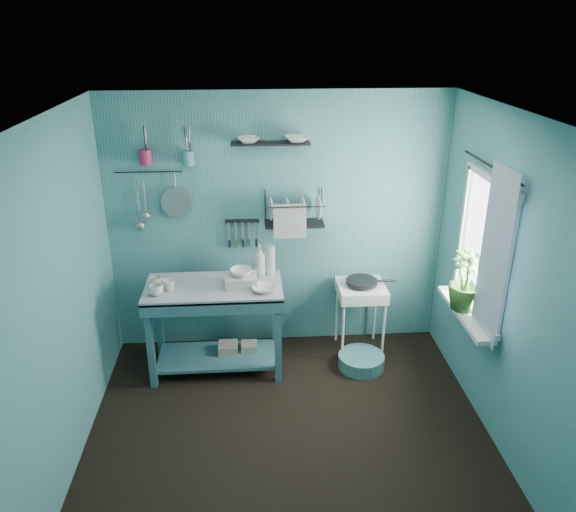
{
  "coord_description": "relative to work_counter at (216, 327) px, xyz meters",
  "views": [
    {
      "loc": [
        -0.26,
        -3.54,
        3.08
      ],
      "look_at": [
        0.05,
        0.85,
        1.2
      ],
      "focal_mm": 35.0,
      "sensor_mm": 36.0,
      "label": 1
    }
  ],
  "objects": [
    {
      "name": "floor_basin",
      "position": [
        1.36,
        -0.09,
        -0.37
      ],
      "size": [
        0.44,
        0.44,
        0.13
      ],
      "primitive_type": "cylinder",
      "color": "teal",
      "rests_on": "floor"
    },
    {
      "name": "ceiling",
      "position": [
        0.61,
        -1.01,
        2.07
      ],
      "size": [
        3.2,
        3.2,
        0.0
      ],
      "primitive_type": "plane",
      "rotation": [
        3.14,
        0.0,
        0.0
      ],
      "color": "silver",
      "rests_on": "ground"
    },
    {
      "name": "ladle_inner",
      "position": [
        -0.68,
        0.45,
        1.03
      ],
      "size": [
        0.01,
        0.01,
        0.3
      ],
      "primitive_type": "cylinder",
      "color": "#9B9DA2",
      "rests_on": "wall_back"
    },
    {
      "name": "tub_bowl",
      "position": [
        0.25,
        -0.02,
        0.56
      ],
      "size": [
        0.2,
        0.2,
        0.06
      ],
      "primitive_type": "imported",
      "color": "silver",
      "rests_on": "wash_tub"
    },
    {
      "name": "wash_tub",
      "position": [
        0.25,
        -0.02,
        0.48
      ],
      "size": [
        0.28,
        0.22,
        0.1
      ],
      "primitive_type": "cube",
      "color": "beige",
      "rests_on": "work_counter"
    },
    {
      "name": "mug_right",
      "position": [
        -0.5,
        0.0,
        0.48
      ],
      "size": [
        0.17,
        0.17,
        0.1
      ],
      "primitive_type": "imported",
      "rotation": [
        0.0,
        0.0,
        1.05
      ],
      "color": "silver",
      "rests_on": "work_counter"
    },
    {
      "name": "curtain_rod",
      "position": [
        2.15,
        -0.56,
        1.62
      ],
      "size": [
        0.02,
        1.05,
        0.02
      ],
      "primitive_type": "cylinder",
      "rotation": [
        1.57,
        0.0,
        0.0
      ],
      "color": "black",
      "rests_on": "wall_right"
    },
    {
      "name": "window_glass",
      "position": [
        2.19,
        -0.56,
        0.97
      ],
      "size": [
        0.0,
        1.1,
        1.1
      ],
      "primitive_type": "plane",
      "rotation": [
        1.57,
        0.0,
        1.57
      ],
      "color": "white",
      "rests_on": "wall_right"
    },
    {
      "name": "dish_rack",
      "position": [
        0.75,
        0.36,
        1.02
      ],
      "size": [
        0.56,
        0.27,
        0.32
      ],
      "primitive_type": "cube",
      "rotation": [
        0.0,
        0.0,
        0.06
      ],
      "color": "black",
      "rests_on": "wall_back"
    },
    {
      "name": "utensil_cup_magenta",
      "position": [
        -0.56,
        0.41,
        1.51
      ],
      "size": [
        0.11,
        0.11,
        0.13
      ],
      "primitive_type": "cylinder",
      "color": "#AD1F4B",
      "rests_on": "wall_back"
    },
    {
      "name": "water_bottle",
      "position": [
        0.52,
        0.22,
        0.57
      ],
      "size": [
        0.09,
        0.09,
        0.28
      ],
      "primitive_type": "cylinder",
      "color": "#A9B2BC",
      "rests_on": "work_counter"
    },
    {
      "name": "wall_left",
      "position": [
        -0.99,
        -1.01,
        0.82
      ],
      "size": [
        0.0,
        3.0,
        3.0
      ],
      "primitive_type": "plane",
      "rotation": [
        1.57,
        0.0,
        1.57
      ],
      "color": "teal",
      "rests_on": "ground"
    },
    {
      "name": "storage_tin_large",
      "position": [
        0.1,
        0.05,
        -0.32
      ],
      "size": [
        0.18,
        0.18,
        0.22
      ],
      "primitive_type": "cube",
      "color": "gray",
      "rests_on": "floor"
    },
    {
      "name": "shelf_bowl_right",
      "position": [
        0.77,
        0.39,
        1.66
      ],
      "size": [
        0.23,
        0.23,
        0.05
      ],
      "primitive_type": "imported",
      "rotation": [
        0.0,
        0.0,
        0.06
      ],
      "color": "silver",
      "rests_on": "upper_shelf"
    },
    {
      "name": "floor",
      "position": [
        0.61,
        -1.01,
        -0.43
      ],
      "size": [
        3.2,
        3.2,
        0.0
      ],
      "primitive_type": "plane",
      "color": "black",
      "rests_on": "ground"
    },
    {
      "name": "utensil_cup_teal",
      "position": [
        -0.19,
        0.41,
        1.49
      ],
      "size": [
        0.11,
        0.11,
        0.13
      ],
      "primitive_type": "cylinder",
      "color": "teal",
      "rests_on": "wall_back"
    },
    {
      "name": "counter_bowl",
      "position": [
        0.45,
        -0.15,
        0.46
      ],
      "size": [
        0.22,
        0.22,
        0.05
      ],
      "primitive_type": "imported",
      "color": "silver",
      "rests_on": "work_counter"
    },
    {
      "name": "curtain",
      "position": [
        2.13,
        -0.86,
        1.02
      ],
      "size": [
        0.0,
        1.35,
        1.35
      ],
      "primitive_type": "plane",
      "rotation": [
        1.57,
        0.0,
        1.57
      ],
      "color": "silver",
      "rests_on": "wall_right"
    },
    {
      "name": "wall_back",
      "position": [
        0.61,
        0.49,
        0.82
      ],
      "size": [
        3.2,
        0.0,
        3.2
      ],
      "primitive_type": "plane",
      "rotation": [
        1.57,
        0.0,
        0.0
      ],
      "color": "teal",
      "rests_on": "ground"
    },
    {
      "name": "soap_bottle",
      "position": [
        0.42,
        0.2,
        0.58
      ],
      "size": [
        0.11,
        0.12,
        0.3
      ],
      "primitive_type": "imported",
      "color": "beige",
      "rests_on": "work_counter"
    },
    {
      "name": "wall_front",
      "position": [
        0.61,
        -2.51,
        0.82
      ],
      "size": [
        3.2,
        0.0,
        3.2
      ],
      "primitive_type": "plane",
      "rotation": [
        -1.57,
        0.0,
        0.0
      ],
      "color": "teal",
      "rests_on": "ground"
    },
    {
      "name": "hook_rail",
      "position": [
        -0.56,
        0.46,
        1.36
      ],
      "size": [
        0.6,
        0.01,
        0.01
      ],
      "primitive_type": "cylinder",
      "rotation": [
        0.0,
        1.57,
        0.0
      ],
      "color": "black",
      "rests_on": "wall_back"
    },
    {
      "name": "windowsill",
      "position": [
        2.11,
        -0.56,
        0.38
      ],
      "size": [
        0.16,
        0.95,
        0.04
      ],
      "primitive_type": "cube",
      "color": "white",
      "rests_on": "wall_right"
    },
    {
      "name": "wall_right",
      "position": [
        2.21,
        -1.01,
        0.82
      ],
      "size": [
        0.0,
        3.0,
        3.0
      ],
      "primitive_type": "plane",
      "rotation": [
        1.57,
        0.0,
        -1.57
      ],
      "color": "teal",
      "rests_on": "ground"
    },
    {
      "name": "mug_left",
      "position": [
        -0.48,
        -0.16,
        0.48
      ],
      "size": [
        0.12,
        0.12,
        0.1
      ],
      "primitive_type": "imported",
      "color": "silver",
      "rests_on": "work_counter"
    },
    {
      "name": "hotplate_stand",
      "position": [
        1.39,
        0.21,
        -0.07
      ],
      "size": [
        0.46,
        0.46,
        0.72
      ],
      "primitive_type": "cube",
      "rotation": [
        0.0,
        0.0,
        0.03
      ],
      "color": "white",
      "rests_on": "floor"
    },
    {
      "name": "ladle_outer",
      "position": [
        -0.61,
        0.45,
        1.13
      ],
      "size": [
        0.01,
        0.01,
        0.3
      ],
      "primitive_type": "cylinder",
      "color": "#9B9DA2",
      "rests_on": "wall_back"
    },
    {
      "name": "storage_tin_small",
      "position": [
        0.3,
        0.08,
        -0.33
      ],
      "size": [
        0.15,
        0.15,
        0.2
      ],
      "primitive_type": "cube",
      "color": "gray",
      "rests_on": "floor"
    },
    {
      "name": "upper_shelf",
      "position": [
        0.54,
        0.39,
        1.62
      ],
      "size": [
        0.7,
        0.19,
        0.01
      ],
      "primitive_type": "cube",
      "rotation": [
        0.0,
        0.0,
        -0.02
      ],
      "color": "black",
      "rests_on": "wall_back"
    },
    {
      "name": "work_counter",
      "position": [
        0.0,
        0.0,
        0.0
      ],
      "size": [
        1.26,
        0.68,
        0.87
      ],
      "primitive_type": "cube",
      "rotation": [
        0.0,
        0.0,
        0.06
      ],
      "color": "#34636E",
      "rests_on": "floor"
    },
    {
      "name": "knife_strip",
      "position": [
        0.27,
        0.46,
        0.87
      ],
      "size": [
        0.32,
        0.03,
        0.03
      ],
      "primitive_type": "cube",
      "rotation": [
        0.0,
        0.0,
        -0.02
      ],
      "color": "black",
      "rests_on": "wall_back"
    },
    {
      "name": "mug_mid",
      "position": [
        -0.38,
        -0.06,
        0.48
      ],
      "size": [
        0.14,
        0.14,
        0.09
      ],
      "primitive_type": "imported",
      "rotation": [
        0.0,
        0.0,
        0.52
      ],
      "color": "silver",
      "rests_on": "work_counter"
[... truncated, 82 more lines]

